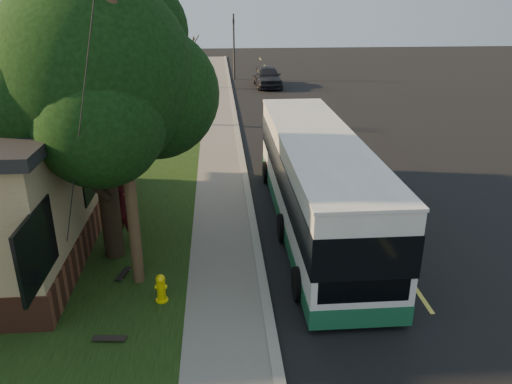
{
  "coord_description": "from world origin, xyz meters",
  "views": [
    {
      "loc": [
        -1.07,
        -10.73,
        7.29
      ],
      "look_at": [
        0.04,
        3.55,
        1.5
      ],
      "focal_mm": 35.0,
      "sensor_mm": 36.0,
      "label": 1
    }
  ],
  "objects_px": {
    "bare_tree_near": "(174,88)",
    "fire_hydrant": "(161,288)",
    "utility_pole": "(122,113)",
    "transit_bus": "(316,180)",
    "distant_car": "(267,76)",
    "skateboard_spare": "(109,338)",
    "leafy_tree": "(97,79)",
    "dumpster": "(8,180)",
    "skateboarder": "(123,211)",
    "skateboard_main": "(123,274)",
    "bare_tree_far": "(192,63)",
    "traffic_signal": "(234,42)"
  },
  "relations": [
    {
      "from": "leafy_tree",
      "to": "bare_tree_far",
      "type": "xyz_separation_m",
      "value": [
        1.17,
        27.35,
        -3.16
      ]
    },
    {
      "from": "dumpster",
      "to": "transit_bus",
      "type": "bearing_deg",
      "value": -17.29
    },
    {
      "from": "utility_pole",
      "to": "transit_bus",
      "type": "distance_m",
      "value": 6.85
    },
    {
      "from": "bare_tree_far",
      "to": "skateboard_main",
      "type": "height_order",
      "value": "bare_tree_far"
    },
    {
      "from": "distant_car",
      "to": "skateboard_main",
      "type": "bearing_deg",
      "value": -105.25
    },
    {
      "from": "fire_hydrant",
      "to": "skateboard_spare",
      "type": "relative_size",
      "value": 0.96
    },
    {
      "from": "skateboard_main",
      "to": "dumpster",
      "type": "xyz_separation_m",
      "value": [
        -5.25,
        6.24,
        0.56
      ]
    },
    {
      "from": "utility_pole",
      "to": "traffic_signal",
      "type": "distance_m",
      "value": 33.26
    },
    {
      "from": "dumpster",
      "to": "bare_tree_near",
      "type": "bearing_deg",
      "value": 62.21
    },
    {
      "from": "fire_hydrant",
      "to": "skateboarder",
      "type": "xyz_separation_m",
      "value": [
        -1.46,
        3.5,
        0.58
      ]
    },
    {
      "from": "traffic_signal",
      "to": "dumpster",
      "type": "height_order",
      "value": "traffic_signal"
    },
    {
      "from": "transit_bus",
      "to": "dumpster",
      "type": "xyz_separation_m",
      "value": [
        -11.05,
        3.44,
        -0.97
      ]
    },
    {
      "from": "fire_hydrant",
      "to": "leafy_tree",
      "type": "height_order",
      "value": "leafy_tree"
    },
    {
      "from": "bare_tree_near",
      "to": "bare_tree_far",
      "type": "bearing_deg",
      "value": 87.61
    },
    {
      "from": "skateboard_main",
      "to": "bare_tree_far",
      "type": "bearing_deg",
      "value": 88.47
    },
    {
      "from": "bare_tree_far",
      "to": "dumpster",
      "type": "distance_m",
      "value": 23.3
    },
    {
      "from": "bare_tree_far",
      "to": "fire_hydrant",
      "type": "bearing_deg",
      "value": -89.24
    },
    {
      "from": "traffic_signal",
      "to": "distant_car",
      "type": "relative_size",
      "value": 1.11
    },
    {
      "from": "leafy_tree",
      "to": "distant_car",
      "type": "bearing_deg",
      "value": 75.3
    },
    {
      "from": "bare_tree_near",
      "to": "bare_tree_far",
      "type": "height_order",
      "value": "bare_tree_near"
    },
    {
      "from": "skateboard_main",
      "to": "distant_car",
      "type": "xyz_separation_m",
      "value": [
        6.82,
        28.89,
        0.72
      ]
    },
    {
      "from": "bare_tree_far",
      "to": "leafy_tree",
      "type": "bearing_deg",
      "value": -92.45
    },
    {
      "from": "skateboarder",
      "to": "distant_car",
      "type": "distance_m",
      "value": 27.62
    },
    {
      "from": "leafy_tree",
      "to": "bare_tree_near",
      "type": "xyz_separation_m",
      "value": [
        0.67,
        15.35,
        -3.02
      ]
    },
    {
      "from": "transit_bus",
      "to": "traffic_signal",
      "type": "bearing_deg",
      "value": 92.94
    },
    {
      "from": "utility_pole",
      "to": "skateboard_spare",
      "type": "relative_size",
      "value": 11.8
    },
    {
      "from": "traffic_signal",
      "to": "fire_hydrant",
      "type": "bearing_deg",
      "value": -95.21
    },
    {
      "from": "skateboard_spare",
      "to": "dumpster",
      "type": "xyz_separation_m",
      "value": [
        -5.4,
        8.99,
        0.56
      ]
    },
    {
      "from": "fire_hydrant",
      "to": "utility_pole",
      "type": "relative_size",
      "value": 0.08
    },
    {
      "from": "bare_tree_near",
      "to": "transit_bus",
      "type": "height_order",
      "value": "bare_tree_near"
    },
    {
      "from": "traffic_signal",
      "to": "utility_pole",
      "type": "bearing_deg",
      "value": -96.58
    },
    {
      "from": "utility_pole",
      "to": "skateboard_main",
      "type": "bearing_deg",
      "value": 147.21
    },
    {
      "from": "skateboard_main",
      "to": "skateboarder",
      "type": "bearing_deg",
      "value": 97.65
    },
    {
      "from": "traffic_signal",
      "to": "dumpster",
      "type": "relative_size",
      "value": 3.5
    },
    {
      "from": "skateboarder",
      "to": "skateboard_main",
      "type": "xyz_separation_m",
      "value": [
        0.3,
        -2.21,
        -0.89
      ]
    },
    {
      "from": "skateboard_spare",
      "to": "distant_car",
      "type": "relative_size",
      "value": 0.16
    },
    {
      "from": "bare_tree_near",
      "to": "dumpster",
      "type": "distance_m",
      "value": 11.93
    },
    {
      "from": "traffic_signal",
      "to": "skateboarder",
      "type": "xyz_separation_m",
      "value": [
        -4.56,
        -30.5,
        -2.15
      ]
    },
    {
      "from": "traffic_signal",
      "to": "skateboarder",
      "type": "height_order",
      "value": "traffic_signal"
    },
    {
      "from": "traffic_signal",
      "to": "skateboarder",
      "type": "distance_m",
      "value": 30.92
    },
    {
      "from": "distant_car",
      "to": "bare_tree_far",
      "type": "bearing_deg",
      "value": 179.73
    },
    {
      "from": "leafy_tree",
      "to": "skateboard_main",
      "type": "bearing_deg",
      "value": -73.45
    },
    {
      "from": "utility_pole",
      "to": "dumpster",
      "type": "relative_size",
      "value": 5.77
    },
    {
      "from": "skateboard_main",
      "to": "transit_bus",
      "type": "bearing_deg",
      "value": 25.75
    },
    {
      "from": "skateboard_main",
      "to": "distant_car",
      "type": "height_order",
      "value": "distant_car"
    },
    {
      "from": "bare_tree_near",
      "to": "fire_hydrant",
      "type": "bearing_deg",
      "value": -87.14
    },
    {
      "from": "utility_pole",
      "to": "dumpster",
      "type": "bearing_deg",
      "value": 131.16
    },
    {
      "from": "fire_hydrant",
      "to": "distant_car",
      "type": "relative_size",
      "value": 0.15
    },
    {
      "from": "utility_pole",
      "to": "dumpster",
      "type": "xyz_separation_m",
      "value": [
        -5.71,
        6.54,
        -3.95
      ]
    },
    {
      "from": "transit_bus",
      "to": "distant_car",
      "type": "relative_size",
      "value": 2.31
    }
  ]
}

